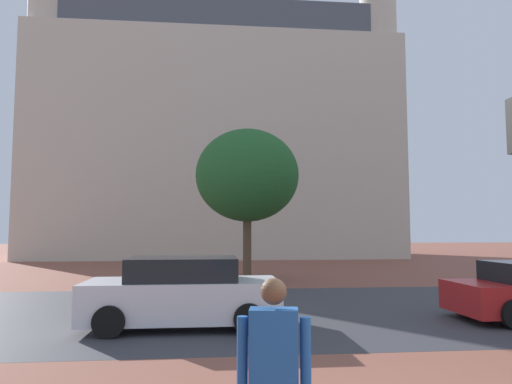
# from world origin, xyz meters

# --- Properties ---
(ground_plane) EXTENTS (120.00, 120.00, 0.00)m
(ground_plane) POSITION_xyz_m (0.00, 10.00, 0.00)
(ground_plane) COLOR brown
(street_asphalt_strip) EXTENTS (120.00, 8.86, 0.00)m
(street_asphalt_strip) POSITION_xyz_m (0.00, 8.83, 0.00)
(street_asphalt_strip) COLOR #38383D
(street_asphalt_strip) RESTS_ON ground_plane
(landmark_building) EXTENTS (28.02, 11.88, 34.00)m
(landmark_building) POSITION_xyz_m (-1.66, 34.47, 10.22)
(landmark_building) COLOR beige
(landmark_building) RESTS_ON ground_plane
(person_skater) EXTENTS (0.60, 0.34, 1.73)m
(person_skater) POSITION_xyz_m (-1.47, 0.31, 0.96)
(person_skater) COLOR #706656
(person_skater) RESTS_ON ground_plane
(car_white) EXTENTS (4.20, 2.03, 1.52)m
(car_white) POSITION_xyz_m (-2.58, 6.88, 0.73)
(car_white) COLOR silver
(car_white) RESTS_ON ground_plane
(tree_curb_far) EXTENTS (4.38, 4.38, 6.42)m
(tree_curb_far) POSITION_xyz_m (-0.44, 15.96, 4.43)
(tree_curb_far) COLOR brown
(tree_curb_far) RESTS_ON ground_plane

